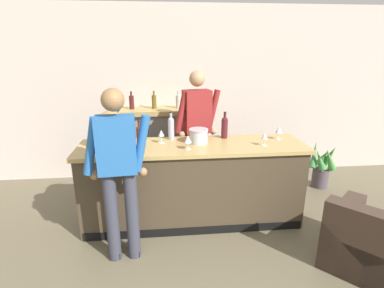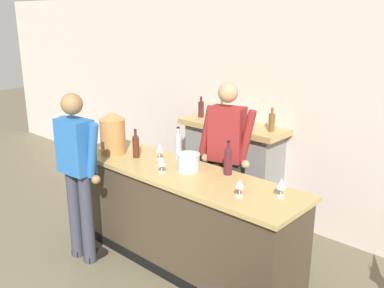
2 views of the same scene
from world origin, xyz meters
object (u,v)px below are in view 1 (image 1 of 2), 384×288
object	(u,v)px
potted_plant_corner	(322,166)
person_customer	(118,171)
copper_dispenser	(111,129)
wine_glass_mid_counter	(265,136)
fireplace_stone	(167,144)
ice_bucket_steel	(199,136)
wine_glass_back_row	(188,140)
wine_glass_by_dispenser	(161,134)
armchair_black	(375,246)
wine_glass_front_right	(279,130)
person_bartender	(197,130)
wine_glass_front_left	(95,145)
wine_bottle_rose_blush	(140,135)
wine_bottle_riesling_slim	(225,126)
wine_bottle_cabernet_heavy	(171,127)

from	to	relation	value
potted_plant_corner	person_customer	distance (m)	3.27
copper_dispenser	wine_glass_mid_counter	distance (m)	1.75
wine_glass_mid_counter	fireplace_stone	bearing A→B (deg)	128.57
ice_bucket_steel	wine_glass_back_row	xyz separation A→B (m)	(-0.15, -0.22, 0.03)
wine_glass_by_dispenser	armchair_black	bearing A→B (deg)	-29.14
fireplace_stone	potted_plant_corner	size ratio (longest dim) A/B	2.03
ice_bucket_steel	wine_glass_front_right	bearing A→B (deg)	2.66
wine_glass_front_right	potted_plant_corner	bearing A→B (deg)	32.42
person_customer	person_bartender	size ratio (longest dim) A/B	0.97
wine_glass_front_left	potted_plant_corner	bearing A→B (deg)	17.84
ice_bucket_steel	wine_glass_front_right	size ratio (longest dim) A/B	1.36
copper_dispenser	ice_bucket_steel	world-z (taller)	copper_dispenser
wine_bottle_rose_blush	wine_glass_mid_counter	distance (m)	1.45
potted_plant_corner	wine_glass_front_right	xyz separation A→B (m)	(-1.02, -0.65, 0.78)
wine_glass_back_row	wine_glass_by_dispenser	bearing A→B (deg)	139.05
wine_glass_front_right	wine_bottle_rose_blush	bearing A→B (deg)	-175.78
armchair_black	wine_bottle_rose_blush	size ratio (longest dim) A/B	3.90
copper_dispenser	wine_glass_front_left	world-z (taller)	copper_dispenser
wine_bottle_riesling_slim	wine_glass_front_left	xyz separation A→B (m)	(-1.49, -0.50, -0.03)
armchair_black	person_bartender	size ratio (longest dim) A/B	0.67
armchair_black	wine_glass_by_dispenser	xyz separation A→B (m)	(-2.06, 1.15, 0.88)
wine_bottle_riesling_slim	wine_glass_mid_counter	size ratio (longest dim) A/B	2.11
copper_dispenser	wine_bottle_rose_blush	size ratio (longest dim) A/B	1.49
fireplace_stone	potted_plant_corner	world-z (taller)	fireplace_stone
potted_plant_corner	wine_bottle_cabernet_heavy	xyz separation A→B (m)	(-2.35, -0.50, 0.81)
wine_bottle_cabernet_heavy	wine_glass_back_row	size ratio (longest dim) A/B	2.16
wine_bottle_cabernet_heavy	wine_glass_by_dispenser	world-z (taller)	wine_bottle_cabernet_heavy
wine_bottle_rose_blush	wine_glass_front_right	world-z (taller)	wine_bottle_rose_blush
person_customer	wine_glass_by_dispenser	world-z (taller)	person_customer
fireplace_stone	wine_bottle_rose_blush	bearing A→B (deg)	-104.24
fireplace_stone	wine_glass_front_right	xyz separation A→B (m)	(1.38, -1.17, 0.52)
fireplace_stone	ice_bucket_steel	world-z (taller)	fireplace_stone
fireplace_stone	person_customer	bearing A→B (deg)	-104.50
potted_plant_corner	wine_glass_back_row	size ratio (longest dim) A/B	4.52
wine_glass_front_right	ice_bucket_steel	bearing A→B (deg)	-177.34
potted_plant_corner	person_bartender	distance (m)	2.10
person_bartender	wine_glass_back_row	bearing A→B (deg)	-104.04
potted_plant_corner	wine_bottle_cabernet_heavy	distance (m)	2.54
person_bartender	wine_bottle_rose_blush	size ratio (longest dim) A/B	5.83
armchair_black	wine_bottle_cabernet_heavy	size ratio (longest dim) A/B	3.48
fireplace_stone	armchair_black	bearing A→B (deg)	-49.64
person_bartender	wine_glass_by_dispenser	distance (m)	0.72
potted_plant_corner	wine_glass_front_right	distance (m)	1.43
person_bartender	wine_bottle_rose_blush	world-z (taller)	person_bartender
person_bartender	wine_glass_front_right	distance (m)	1.10
armchair_black	wine_glass_mid_counter	size ratio (longest dim) A/B	7.66
wine_glass_mid_counter	wine_bottle_cabernet_heavy	bearing A→B (deg)	160.78
wine_bottle_riesling_slim	armchair_black	bearing A→B (deg)	-45.59
wine_bottle_rose_blush	wine_glass_by_dispenser	size ratio (longest dim) A/B	1.91
wine_glass_back_row	wine_glass_front_right	bearing A→B (deg)	13.12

